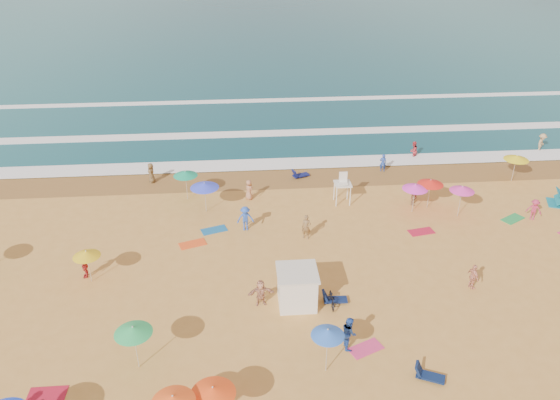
{
  "coord_description": "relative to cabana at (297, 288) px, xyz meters",
  "views": [
    {
      "loc": [
        -4.95,
        -26.77,
        19.31
      ],
      "look_at": [
        -2.32,
        6.0,
        1.5
      ],
      "focal_mm": 35.0,
      "sensor_mm": 36.0,
      "label": 1
    }
  ],
  "objects": [
    {
      "name": "ground",
      "position": [
        2.13,
        3.2,
        -1.0
      ],
      "size": [
        220.0,
        220.0,
        0.0
      ],
      "primitive_type": "plane",
      "color": "gold",
      "rests_on": "ground"
    },
    {
      "name": "ocean",
      "position": [
        2.13,
        87.2,
        -1.0
      ],
      "size": [
        220.0,
        140.0,
        0.18
      ],
      "primitive_type": "cube",
      "color": "#0C4756",
      "rests_on": "ground"
    },
    {
      "name": "wet_sand",
      "position": [
        2.13,
        15.7,
        -0.99
      ],
      "size": [
        220.0,
        220.0,
        0.0
      ],
      "primitive_type": "plane",
      "color": "olive",
      "rests_on": "ground"
    },
    {
      "name": "surf_foam",
      "position": [
        2.13,
        24.52,
        -0.9
      ],
      "size": [
        200.0,
        18.7,
        0.05
      ],
      "color": "white",
      "rests_on": "ground"
    },
    {
      "name": "cabana",
      "position": [
        0.0,
        0.0,
        0.0
      ],
      "size": [
        2.0,
        2.0,
        2.0
      ],
      "primitive_type": "cube",
      "color": "white",
      "rests_on": "ground"
    },
    {
      "name": "cabana_roof",
      "position": [
        0.0,
        0.0,
        1.06
      ],
      "size": [
        2.2,
        2.2,
        0.12
      ],
      "primitive_type": "cube",
      "color": "silver",
      "rests_on": "cabana"
    },
    {
      "name": "bicycle",
      "position": [
        1.9,
        -0.3,
        -0.59
      ],
      "size": [
        0.58,
        1.57,
        0.82
      ],
      "primitive_type": "imported",
      "rotation": [
        0.0,
        0.0,
        -0.02
      ],
      "color": "black",
      "rests_on": "ground"
    },
    {
      "name": "lifeguard_stand",
      "position": [
        4.53,
        11.21,
        0.05
      ],
      "size": [
        1.2,
        1.2,
        2.1
      ],
      "primitive_type": null,
      "color": "white",
      "rests_on": "ground"
    },
    {
      "name": "beach_umbrellas",
      "position": [
        3.58,
        2.59,
        1.11
      ],
      "size": [
        51.64,
        24.05,
        0.81
      ],
      "color": "red",
      "rests_on": "ground"
    },
    {
      "name": "loungers",
      "position": [
        7.74,
        0.67,
        -0.83
      ],
      "size": [
        61.31,
        22.69,
        0.34
      ],
      "color": "#101950",
      "rests_on": "ground"
    },
    {
      "name": "towels",
      "position": [
        3.33,
        0.52,
        -0.98
      ],
      "size": [
        34.92,
        19.29,
        0.03
      ],
      "color": "#B6162F",
      "rests_on": "ground"
    },
    {
      "name": "beachgoers",
      "position": [
        1.99,
        6.78,
        -0.2
      ],
      "size": [
        47.36,
        28.05,
        2.09
      ],
      "color": "#A9704E",
      "rests_on": "ground"
    }
  ]
}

